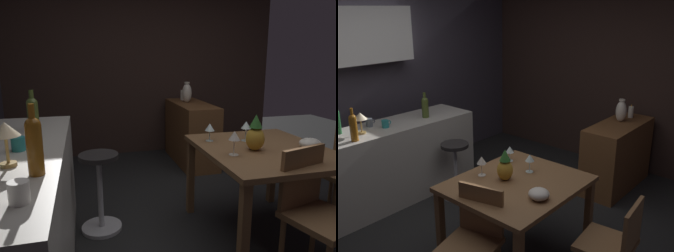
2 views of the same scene
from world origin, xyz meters
The scene contains 19 objects.
ground_plane centered at (0.00, 0.00, 0.00)m, with size 9.00×9.00×0.00m, color black.
wall_side_right centered at (2.55, 0.30, 1.30)m, with size 0.10×4.40×2.60m, color #33231E.
dining_table centered at (-0.04, -0.35, 0.65)m, with size 1.11×0.96×0.74m.
kitchen_counter centered at (-0.18, 1.43, 0.45)m, with size 2.10×0.60×0.90m, color #B2ADA3.
sideboard_cabinet centered at (1.85, -0.40, 0.41)m, with size 1.10×0.44×0.82m, color brown.
chair_near_window centered at (-0.60, -0.38, 0.49)m, with size 0.49×0.49×0.87m.
bar_stool centered at (0.37, 0.91, 0.36)m, with size 0.34×0.34×0.67m.
wine_glass_left centered at (0.26, -0.01, 0.85)m, with size 0.08×0.08×0.15m.
wine_glass_right centered at (0.19, -0.30, 0.87)m, with size 0.08×0.08×0.17m.
wine_glass_center centered at (-0.15, -0.03, 0.88)m, with size 0.08×0.08×0.18m.
pineapple_centerpiece centered at (-0.08, -0.24, 0.86)m, with size 0.14×0.14×0.28m.
fruit_bowl centered at (-0.17, -0.66, 0.78)m, with size 0.16×0.16×0.09m, color beige.
wine_bottle_olive centered at (0.33, 1.37, 1.04)m, with size 0.08×0.08×0.30m.
wine_bottle_amber centered at (-0.64, 1.23, 1.05)m, with size 0.07×0.07×0.33m.
cup_teal centered at (-0.20, 1.38, 0.94)m, with size 0.11×0.08×0.08m.
cup_white centered at (-0.93, 1.25, 0.94)m, with size 0.11×0.08×0.09m.
counter_lamp centered at (-0.48, 1.38, 1.07)m, with size 0.14×0.14×0.23m.
pillar_candle_tall centered at (2.19, -0.38, 0.89)m, with size 0.06×0.06×0.17m.
vase_ceramic_ivory centered at (1.94, -0.36, 0.95)m, with size 0.13×0.13×0.28m.
Camera 1 is at (-2.14, 1.00, 1.44)m, focal length 33.92 mm.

